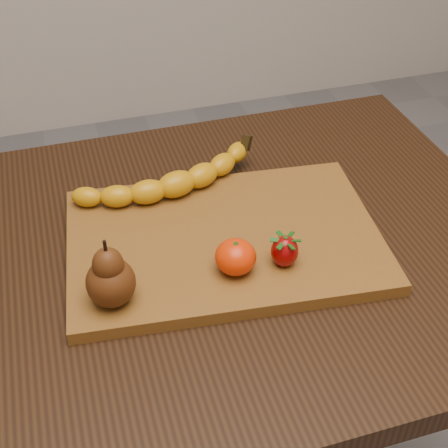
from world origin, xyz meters
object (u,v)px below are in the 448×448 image
object	(u,v)px
mandarin	(236,257)
pear	(109,272)
table	(192,296)
cutting_board	(224,240)

from	to	relation	value
mandarin	pear	bearing A→B (deg)	-177.26
table	cutting_board	world-z (taller)	cutting_board
pear	mandarin	distance (m)	0.17
cutting_board	mandarin	xyz separation A→B (m)	(-0.01, -0.08, 0.03)
table	mandarin	size ratio (longest dim) A/B	17.82
table	cutting_board	xyz separation A→B (m)	(0.05, -0.01, 0.11)
cutting_board	mandarin	distance (m)	0.08
cutting_board	pear	bearing A→B (deg)	-148.43
cutting_board	table	bearing A→B (deg)	179.74
table	pear	world-z (taller)	pear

